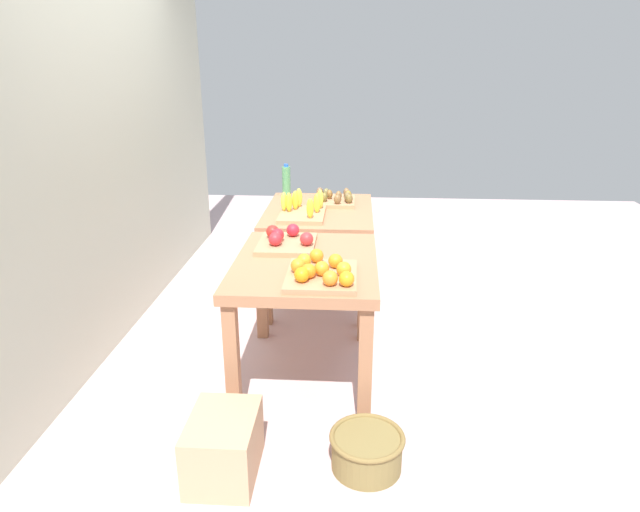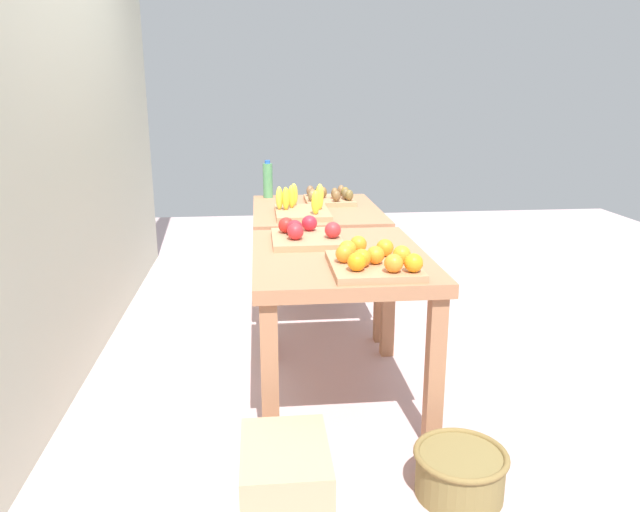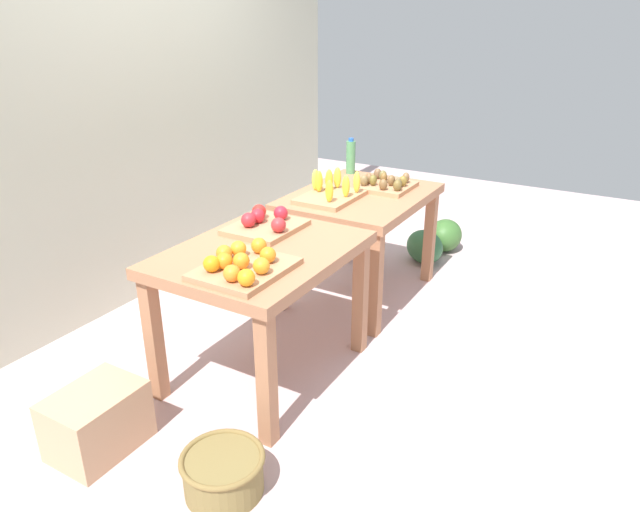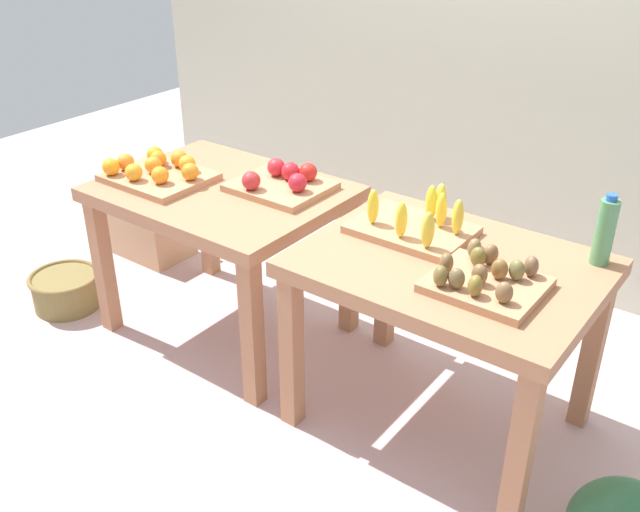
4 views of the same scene
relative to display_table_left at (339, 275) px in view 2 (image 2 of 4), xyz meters
The scene contains 12 objects.
ground_plane 0.84m from the display_table_left, ahead, with size 8.00×8.00×0.00m, color #C4A6A9.
back_wall 1.70m from the display_table_left, 67.47° to the left, with size 4.40×0.12×3.00m, color #BABEA7.
display_table_left is the anchor object (origin of this frame).
display_table_right 1.12m from the display_table_left, ahead, with size 1.04×0.80×0.73m.
orange_bin 0.34m from the display_table_left, 159.86° to the right, with size 0.44×0.36×0.11m.
apple_bin 0.31m from the display_table_left, 30.64° to the left, with size 0.40×0.35×0.11m.
banana_crate 0.93m from the display_table_left, ahead, with size 0.44×0.32×0.17m.
kiwi_bin 1.31m from the display_table_left, ahead, with size 0.36×0.32×0.10m.
water_bottle 1.59m from the display_table_left, 10.87° to the left, with size 0.07×0.07×0.26m.
watermelon_pile 2.10m from the display_table_left, ahead, with size 0.69×0.43×0.27m.
wicker_basket 1.02m from the display_table_left, 156.28° to the right, with size 0.35×0.35×0.18m.
cardboard_produce_box 1.04m from the display_table_left, 161.09° to the left, with size 0.40×0.30×0.29m, color tan.
Camera 2 is at (-3.25, 0.37, 1.46)m, focal length 34.07 mm.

